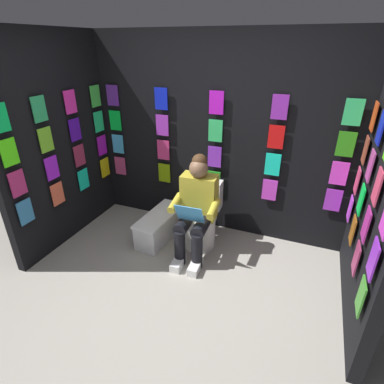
% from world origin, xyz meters
% --- Properties ---
extents(ground_plane, '(30.00, 30.00, 0.00)m').
position_xyz_m(ground_plane, '(0.00, 0.00, 0.00)').
color(ground_plane, '#9E998E').
extents(display_wall_back, '(3.31, 0.14, 2.42)m').
position_xyz_m(display_wall_back, '(-0.00, -1.74, 1.21)').
color(display_wall_back, black).
rests_on(display_wall_back, ground).
extents(display_wall_left, '(0.14, 1.69, 2.42)m').
position_xyz_m(display_wall_left, '(-1.65, -0.84, 1.21)').
color(display_wall_left, black).
rests_on(display_wall_left, ground).
extents(display_wall_right, '(0.14, 1.69, 2.42)m').
position_xyz_m(display_wall_right, '(1.65, -0.84, 1.21)').
color(display_wall_right, black).
rests_on(display_wall_right, ground).
extents(toilet, '(0.41, 0.56, 0.77)m').
position_xyz_m(toilet, '(0.02, -1.27, 0.33)').
color(toilet, white).
rests_on(toilet, ground).
extents(person_reading, '(0.54, 0.70, 1.19)m').
position_xyz_m(person_reading, '(0.00, -1.05, 0.60)').
color(person_reading, gold).
rests_on(person_reading, ground).
extents(comic_longbox_near, '(0.36, 0.81, 0.34)m').
position_xyz_m(comic_longbox_near, '(0.53, -1.15, 0.17)').
color(comic_longbox_near, silver).
rests_on(comic_longbox_near, ground).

